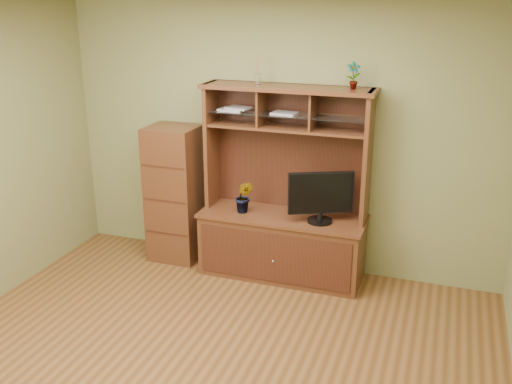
% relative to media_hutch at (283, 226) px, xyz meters
% --- Properties ---
extents(room, '(4.54, 4.04, 2.74)m').
position_rel_media_hutch_xyz_m(room, '(-0.13, -1.73, 0.83)').
color(room, '#573518').
rests_on(room, ground).
extents(media_hutch, '(1.66, 0.61, 1.90)m').
position_rel_media_hutch_xyz_m(media_hutch, '(0.00, 0.00, 0.00)').
color(media_hutch, '#4C2915').
rests_on(media_hutch, room).
extents(monitor, '(0.59, 0.31, 0.49)m').
position_rel_media_hutch_xyz_m(monitor, '(0.39, -0.08, 0.39)').
color(monitor, black).
rests_on(monitor, media_hutch).
extents(orchid_plant, '(0.20, 0.16, 0.33)m').
position_rel_media_hutch_xyz_m(orchid_plant, '(-0.38, -0.08, 0.29)').
color(orchid_plant, '#27541C').
rests_on(orchid_plant, media_hutch).
extents(top_plant, '(0.15, 0.12, 0.25)m').
position_rel_media_hutch_xyz_m(top_plant, '(0.61, 0.08, 1.50)').
color(top_plant, '#356E26').
rests_on(top_plant, media_hutch).
extents(reed_diffuser, '(0.06, 0.06, 0.28)m').
position_rel_media_hutch_xyz_m(reed_diffuser, '(-0.29, 0.08, 1.49)').
color(reed_diffuser, silver).
rests_on(reed_diffuser, media_hutch).
extents(magazines, '(0.79, 0.22, 0.04)m').
position_rel_media_hutch_xyz_m(magazines, '(-0.36, 0.08, 1.13)').
color(magazines, '#ACADB1').
rests_on(magazines, media_hutch).
extents(side_cabinet, '(0.51, 0.47, 1.44)m').
position_rel_media_hutch_xyz_m(side_cabinet, '(-1.20, 0.02, 0.20)').
color(side_cabinet, '#4C2915').
rests_on(side_cabinet, room).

